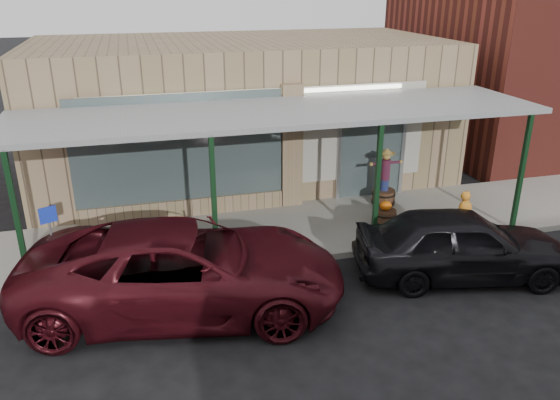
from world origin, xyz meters
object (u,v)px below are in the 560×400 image
object	(u,v)px
parked_sedan	(461,244)
car_maroon	(185,269)
handicap_sign	(51,234)
barrel_scarecrow	(384,186)
barrel_pumpkin	(385,215)

from	to	relation	value
parked_sedan	car_maroon	size ratio (longest dim) A/B	0.78
handicap_sign	car_maroon	world-z (taller)	handicap_sign
car_maroon	barrel_scarecrow	bearing A→B (deg)	-48.09
handicap_sign	barrel_scarecrow	bearing A→B (deg)	-10.97
parked_sedan	barrel_pumpkin	bearing A→B (deg)	23.07
barrel_scarecrow	handicap_sign	xyz separation A→B (m)	(-8.12, -2.01, 0.50)
barrel_pumpkin	parked_sedan	distance (m)	2.62
barrel_scarecrow	barrel_pumpkin	world-z (taller)	barrel_scarecrow
handicap_sign	car_maroon	distance (m)	2.85
barrel_pumpkin	car_maroon	world-z (taller)	car_maroon
barrel_pumpkin	car_maroon	distance (m)	5.65
barrel_scarecrow	handicap_sign	size ratio (longest dim) A/B	0.98
parked_sedan	car_maroon	xyz separation A→B (m)	(-5.65, 0.29, 0.08)
barrel_scarecrow	handicap_sign	bearing A→B (deg)	-145.08
barrel_pumpkin	handicap_sign	distance (m)	7.68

